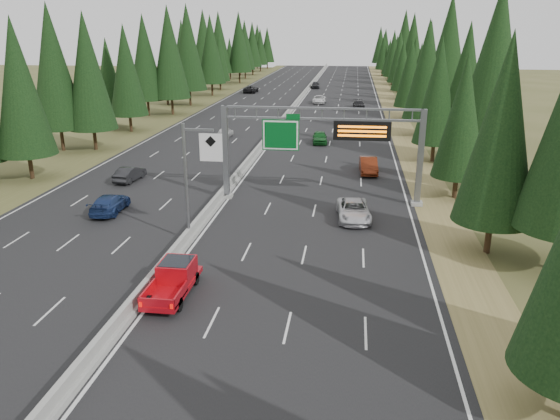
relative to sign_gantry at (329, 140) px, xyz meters
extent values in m
cube|color=black|center=(-8.92, 45.12, -5.23)|extent=(32.00, 260.00, 0.08)
cube|color=olive|center=(8.88, 45.12, -5.24)|extent=(3.60, 260.00, 0.06)
cube|color=#494B23|center=(-26.72, 45.12, -5.24)|extent=(3.60, 260.00, 0.06)
cube|color=gray|center=(-8.92, 45.12, -5.04)|extent=(0.70, 260.00, 0.30)
cube|color=gray|center=(-8.92, 45.12, -4.64)|extent=(0.30, 260.00, 0.60)
cube|color=slate|center=(-8.57, 0.12, -1.29)|extent=(0.45, 0.45, 7.80)
cube|color=gray|center=(-8.57, 0.12, -5.04)|extent=(0.90, 0.90, 0.30)
cube|color=slate|center=(7.28, 0.12, -1.29)|extent=(0.45, 0.45, 7.80)
cube|color=gray|center=(7.28, 0.12, -5.04)|extent=(0.90, 0.90, 0.30)
cube|color=slate|center=(-0.64, 0.12, 2.53)|extent=(15.85, 0.35, 0.16)
cube|color=slate|center=(-0.64, 0.12, 1.69)|extent=(15.85, 0.35, 0.16)
cube|color=#054C19|center=(-3.92, -0.13, 0.36)|extent=(3.00, 0.10, 2.50)
cube|color=silver|center=(-3.92, -0.19, 0.36)|extent=(2.85, 0.02, 2.35)
cube|color=#054C19|center=(-2.92, -0.13, 1.86)|extent=(1.10, 0.10, 0.45)
cube|color=black|center=(2.58, -0.18, 0.86)|extent=(4.50, 0.40, 1.50)
cube|color=orange|center=(2.58, -0.40, 1.21)|extent=(3.80, 0.02, 0.18)
cube|color=orange|center=(2.58, -0.40, 0.86)|extent=(3.80, 0.02, 0.18)
cube|color=orange|center=(2.58, -0.40, 0.51)|extent=(3.80, 0.02, 0.18)
cylinder|color=slate|center=(-8.92, -9.88, -1.19)|extent=(0.20, 0.20, 8.00)
cube|color=gray|center=(-8.92, -9.88, -5.09)|extent=(0.50, 0.50, 0.20)
cube|color=slate|center=(-7.92, -9.88, 2.41)|extent=(2.00, 0.15, 0.15)
cube|color=silver|center=(-7.12, -10.00, 1.31)|extent=(1.50, 0.06, 1.80)
cylinder|color=black|center=(10.77, -9.29, -4.16)|extent=(0.40, 0.40, 2.22)
cone|color=black|center=(10.77, -9.29, 2.77)|extent=(4.99, 4.99, 11.64)
cylinder|color=black|center=(10.72, 2.79, -4.30)|extent=(0.40, 0.40, 1.93)
cone|color=black|center=(10.72, 2.79, 1.73)|extent=(4.35, 4.35, 10.14)
cylinder|color=black|center=(14.16, 5.28, -4.37)|extent=(0.40, 0.40, 1.80)
cone|color=black|center=(14.16, 5.28, 1.24)|extent=(4.04, 4.04, 9.43)
cylinder|color=black|center=(10.58, 16.28, -4.22)|extent=(0.40, 0.40, 2.10)
cone|color=black|center=(10.58, 16.28, 2.36)|extent=(4.73, 4.73, 11.04)
cylinder|color=black|center=(15.80, 15.57, -3.78)|extent=(0.40, 0.40, 2.98)
cone|color=black|center=(15.80, 15.57, 5.54)|extent=(6.71, 6.71, 15.65)
cylinder|color=black|center=(11.04, 31.14, -4.06)|extent=(0.40, 0.40, 2.42)
cone|color=black|center=(11.04, 31.14, 3.50)|extent=(5.44, 5.44, 12.70)
cylinder|color=black|center=(15.85, 29.89, -4.08)|extent=(0.40, 0.40, 2.37)
cone|color=black|center=(15.85, 29.89, 3.33)|extent=(5.34, 5.34, 12.45)
cylinder|color=black|center=(10.46, 45.92, -4.24)|extent=(0.40, 0.40, 2.05)
cone|color=black|center=(10.46, 45.92, 2.16)|extent=(4.61, 4.61, 10.76)
cylinder|color=black|center=(15.82, 45.39, -3.76)|extent=(0.40, 0.40, 3.03)
cone|color=black|center=(15.82, 45.39, 5.70)|extent=(6.81, 6.81, 15.88)
cylinder|color=black|center=(11.92, 59.63, -4.38)|extent=(0.40, 0.40, 1.78)
cone|color=black|center=(11.92, 59.63, 1.19)|extent=(4.01, 4.01, 9.36)
cylinder|color=black|center=(14.83, 59.70, -4.04)|extent=(0.40, 0.40, 2.45)
cone|color=black|center=(14.83, 59.70, 3.61)|extent=(5.51, 5.51, 12.86)
cylinder|color=black|center=(11.29, 71.48, -4.32)|extent=(0.40, 0.40, 1.90)
cone|color=black|center=(11.29, 71.48, 1.63)|extent=(4.28, 4.28, 9.99)
cylinder|color=black|center=(15.05, 73.70, -4.37)|extent=(0.40, 0.40, 1.79)
cone|color=black|center=(15.05, 73.70, 1.22)|extent=(4.03, 4.03, 9.40)
cylinder|color=black|center=(11.66, 86.00, -4.18)|extent=(0.40, 0.40, 2.18)
cone|color=black|center=(11.66, 86.00, 2.62)|extent=(4.90, 4.90, 11.43)
cylinder|color=black|center=(15.23, 87.20, -4.27)|extent=(0.40, 0.40, 1.99)
cone|color=black|center=(15.23, 87.20, 1.94)|extent=(4.48, 4.48, 10.45)
cylinder|color=black|center=(11.39, 102.01, -4.18)|extent=(0.40, 0.40, 2.17)
cone|color=black|center=(11.39, 102.01, 2.61)|extent=(4.89, 4.89, 11.42)
cylinder|color=black|center=(15.94, 101.91, -3.85)|extent=(0.40, 0.40, 2.83)
cone|color=black|center=(15.94, 101.91, 5.00)|extent=(6.37, 6.37, 14.87)
cylinder|color=black|center=(11.19, 114.92, -4.38)|extent=(0.40, 0.40, 1.78)
cone|color=black|center=(11.19, 114.92, 1.18)|extent=(4.00, 4.00, 9.34)
cylinder|color=black|center=(15.05, 116.56, -3.77)|extent=(0.40, 0.40, 3.00)
cone|color=black|center=(15.05, 116.56, 5.62)|extent=(6.76, 6.76, 15.77)
cylinder|color=black|center=(10.19, 130.36, -4.28)|extent=(0.40, 0.40, 1.98)
cone|color=black|center=(10.19, 130.36, 1.92)|extent=(4.46, 4.46, 10.41)
cylinder|color=black|center=(14.93, 127.14, -4.26)|extent=(0.40, 0.40, 2.03)
cone|color=black|center=(14.93, 127.14, 2.08)|extent=(4.56, 4.56, 10.64)
cylinder|color=black|center=(11.32, 143.69, -4.16)|extent=(0.40, 0.40, 2.23)
cone|color=black|center=(11.32, 143.69, 2.80)|extent=(5.01, 5.01, 11.68)
cylinder|color=black|center=(15.58, 142.39, -4.28)|extent=(0.40, 0.40, 1.99)
cone|color=black|center=(15.58, 142.39, 1.93)|extent=(4.47, 4.47, 10.43)
cylinder|color=black|center=(10.29, 157.47, -4.10)|extent=(0.40, 0.40, 2.34)
cone|color=black|center=(10.29, 157.47, 3.22)|extent=(5.27, 5.27, 12.30)
cylinder|color=black|center=(16.01, 155.44, -4.32)|extent=(0.40, 0.40, 1.89)
cone|color=black|center=(16.01, 155.44, 1.58)|extent=(4.25, 4.25, 9.91)
cylinder|color=black|center=(-28.68, 3.95, -4.07)|extent=(0.40, 0.40, 2.40)
cone|color=black|center=(-28.68, 3.95, 3.45)|extent=(5.41, 5.41, 12.63)
cylinder|color=black|center=(-28.53, 17.34, -4.00)|extent=(0.40, 0.40, 2.53)
cone|color=black|center=(-28.53, 17.34, 3.90)|extent=(5.69, 5.69, 13.28)
cylinder|color=black|center=(-32.22, 16.51, -3.93)|extent=(0.40, 0.40, 2.68)
cone|color=black|center=(-32.22, 16.51, 4.45)|extent=(6.03, 6.03, 14.08)
cylinder|color=black|center=(-29.09, 29.59, -4.11)|extent=(0.40, 0.40, 2.33)
cone|color=black|center=(-29.09, 29.59, 3.16)|extent=(5.23, 5.23, 12.21)
cylinder|color=black|center=(-33.17, 32.72, -4.25)|extent=(0.40, 0.40, 2.03)
cone|color=black|center=(-33.17, 32.72, 2.09)|extent=(4.57, 4.57, 10.66)
cylinder|color=black|center=(-28.22, 45.48, -3.87)|extent=(0.40, 0.40, 2.80)
cone|color=black|center=(-28.22, 45.48, 4.90)|extent=(6.31, 6.31, 14.72)
cylinder|color=black|center=(-31.98, 44.32, -3.97)|extent=(0.40, 0.40, 2.59)
cone|color=black|center=(-31.98, 44.32, 4.12)|extent=(5.83, 5.83, 13.60)
cylinder|color=black|center=(-28.59, 57.19, -3.81)|extent=(0.40, 0.40, 2.91)
cone|color=black|center=(-28.59, 57.19, 5.27)|extent=(6.54, 6.54, 15.27)
cylinder|color=black|center=(-33.28, 57.95, -4.34)|extent=(0.40, 0.40, 1.87)
cone|color=black|center=(-33.28, 57.95, 1.50)|extent=(4.20, 4.20, 9.80)
cylinder|color=black|center=(-28.46, 73.24, -3.93)|extent=(0.40, 0.40, 2.67)
cone|color=black|center=(-28.46, 73.24, 4.42)|extent=(6.01, 6.01, 14.03)
cylinder|color=black|center=(-33.91, 70.94, -4.02)|extent=(0.40, 0.40, 2.51)
cone|color=black|center=(-33.91, 70.94, 3.82)|extent=(5.64, 5.64, 13.16)
cylinder|color=black|center=(-29.54, 85.33, -4.23)|extent=(0.40, 0.40, 2.09)
cone|color=black|center=(-29.54, 85.33, 2.29)|extent=(4.69, 4.69, 10.95)
cylinder|color=black|center=(-33.76, 87.29, -3.81)|extent=(0.40, 0.40, 2.91)
cone|color=black|center=(-33.76, 87.29, 5.29)|extent=(6.56, 6.56, 15.30)
cylinder|color=black|center=(-28.35, 102.16, -3.82)|extent=(0.40, 0.40, 2.89)
cone|color=black|center=(-28.35, 102.16, 5.22)|extent=(6.51, 6.51, 15.19)
cylinder|color=black|center=(-32.86, 98.73, -3.82)|extent=(0.40, 0.40, 2.89)
cone|color=black|center=(-32.86, 98.73, 5.22)|extent=(6.51, 6.51, 15.18)
cylinder|color=black|center=(-29.51, 115.86, -3.97)|extent=(0.40, 0.40, 2.59)
cone|color=black|center=(-29.51, 115.86, 4.12)|extent=(5.83, 5.83, 13.60)
cylinder|color=black|center=(-33.32, 113.08, -4.35)|extent=(0.40, 0.40, 1.83)
cone|color=black|center=(-33.32, 113.08, 1.37)|extent=(4.12, 4.12, 9.62)
cylinder|color=black|center=(-29.70, 129.01, -4.00)|extent=(0.40, 0.40, 2.55)
cone|color=black|center=(-29.70, 129.01, 3.96)|extent=(5.73, 5.73, 13.37)
cylinder|color=black|center=(-33.29, 127.22, -3.89)|extent=(0.40, 0.40, 2.76)
cone|color=black|center=(-33.29, 127.22, 4.73)|extent=(6.21, 6.21, 14.48)
cylinder|color=black|center=(-29.76, 143.90, -4.15)|extent=(0.40, 0.40, 2.23)
cone|color=black|center=(-29.76, 143.90, 2.81)|extent=(5.02, 5.02, 11.71)
cylinder|color=black|center=(-32.27, 142.62, -4.28)|extent=(0.40, 0.40, 1.98)
cone|color=black|center=(-32.27, 142.62, 1.89)|extent=(4.45, 4.45, 10.37)
cylinder|color=black|center=(-29.62, 158.22, -4.13)|extent=(0.40, 0.40, 2.29)
cone|color=black|center=(-29.62, 158.22, 3.02)|extent=(5.15, 5.15, 12.01)
cylinder|color=black|center=(-33.15, 158.01, -4.04)|extent=(0.40, 0.40, 2.46)
cone|color=black|center=(-33.15, 158.01, 3.67)|extent=(5.55, 5.55, 12.94)
imported|color=silver|center=(2.17, -4.10, -4.47)|extent=(2.82, 5.34, 1.43)
cylinder|color=black|center=(-8.21, -19.52, -4.82)|extent=(0.28, 0.75, 0.75)
cylinder|color=black|center=(-6.62, -19.52, -4.82)|extent=(0.28, 0.75, 0.75)
cylinder|color=black|center=(-8.21, -16.45, -4.82)|extent=(0.28, 0.75, 0.75)
cylinder|color=black|center=(-6.62, -16.45, -4.82)|extent=(0.28, 0.75, 0.75)
cube|color=#B20B14|center=(-7.42, -17.94, -4.68)|extent=(1.87, 5.22, 0.28)
cube|color=#B20B14|center=(-7.42, -17.10, -4.02)|extent=(1.77, 2.05, 1.03)
cube|color=black|center=(-7.42, -17.10, -3.74)|extent=(1.59, 1.77, 0.51)
cube|color=#B20B14|center=(-8.30, -19.34, -4.35)|extent=(0.09, 2.24, 0.56)
cube|color=#B20B14|center=(-6.53, -19.34, -4.35)|extent=(0.09, 2.24, 0.56)
cube|color=#B20B14|center=(-7.42, -20.46, -4.35)|extent=(1.87, 0.09, 0.56)
imported|color=#13551D|center=(-2.19, 24.45, -4.43)|extent=(2.13, 4.55, 1.51)
imported|color=#60200D|center=(3.57, 10.12, -4.41)|extent=(1.87, 4.80, 1.56)
imported|color=black|center=(2.82, 57.21, -4.50)|extent=(2.23, 4.86, 1.38)
imported|color=white|center=(-4.74, 63.30, -4.47)|extent=(2.40, 5.16, 1.43)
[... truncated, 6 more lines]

